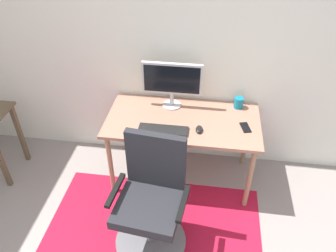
# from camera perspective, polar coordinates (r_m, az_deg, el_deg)

# --- Properties ---
(wall_back) EXTENTS (6.00, 0.10, 2.60)m
(wall_back) POSITION_cam_1_polar(r_m,az_deg,el_deg) (3.07, 1.67, 14.80)
(wall_back) COLOR silver
(wall_back) RESTS_ON ground
(area_rug) EXTENTS (1.84, 1.21, 0.01)m
(area_rug) POSITION_cam_1_polar(r_m,az_deg,el_deg) (3.01, -2.59, -17.81)
(area_rug) COLOR #AC142F
(area_rug) RESTS_ON ground
(desk) EXTENTS (1.38, 0.70, 0.72)m
(desk) POSITION_cam_1_polar(r_m,az_deg,el_deg) (3.02, 2.54, 0.09)
(desk) COLOR #9D6D59
(desk) RESTS_ON ground
(monitor) EXTENTS (0.55, 0.18, 0.44)m
(monitor) POSITION_cam_1_polar(r_m,az_deg,el_deg) (3.02, 0.68, 7.80)
(monitor) COLOR #B2B2B7
(monitor) RESTS_ON desk
(keyboard) EXTENTS (0.43, 0.13, 0.02)m
(keyboard) POSITION_cam_1_polar(r_m,az_deg,el_deg) (2.84, -0.83, -0.64)
(keyboard) COLOR black
(keyboard) RESTS_ON desk
(computer_mouse) EXTENTS (0.06, 0.10, 0.03)m
(computer_mouse) POSITION_cam_1_polar(r_m,az_deg,el_deg) (2.84, 5.37, -0.56)
(computer_mouse) COLOR black
(computer_mouse) RESTS_ON desk
(coffee_cup) EXTENTS (0.09, 0.09, 0.10)m
(coffee_cup) POSITION_cam_1_polar(r_m,az_deg,el_deg) (3.18, 12.05, 3.94)
(coffee_cup) COLOR #126F8C
(coffee_cup) RESTS_ON desk
(cell_phone) EXTENTS (0.10, 0.15, 0.01)m
(cell_phone) POSITION_cam_1_polar(r_m,az_deg,el_deg) (2.95, 13.17, -0.24)
(cell_phone) COLOR black
(cell_phone) RESTS_ON desk
(office_chair) EXTENTS (0.59, 0.58, 1.00)m
(office_chair) POSITION_cam_1_polar(r_m,az_deg,el_deg) (2.67, -2.87, -13.77)
(office_chair) COLOR slate
(office_chair) RESTS_ON ground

